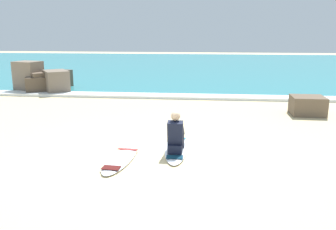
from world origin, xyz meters
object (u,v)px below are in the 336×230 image
Objects in this scene: surfboard_main at (176,148)px; surfer_seated at (176,136)px; shoreline_rock at (308,106)px; surfboard_spare_near at (121,159)px.

surfer_seated reaches higher than surfboard_main.
surfer_seated is 0.89× the size of shoreline_rock.
surfboard_spare_near is at bearing -142.05° from surfboard_main.
shoreline_rock reaches higher than surfboard_spare_near.
shoreline_rock is at bearing 47.71° from surfer_seated.
surfer_seated is 0.47× the size of surfboard_spare_near.
surfboard_spare_near is at bearing -155.94° from surfer_seated.
surfer_seated reaches higher than surfboard_spare_near.
surfboard_main and surfboard_spare_near have the same top height.
surfboard_spare_near is 7.21m from shoreline_rock.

